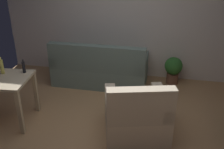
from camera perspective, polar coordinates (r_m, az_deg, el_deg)
name	(u,v)px	position (r m, az deg, el deg)	size (l,w,h in m)	color
ground_plane	(99,133)	(4.03, -2.91, -12.71)	(5.20, 4.40, 0.02)	tan
wall_rear	(124,13)	(5.45, 2.70, 13.42)	(5.20, 0.10, 2.70)	silver
couch	(100,70)	(5.28, -2.69, 1.06)	(1.88, 0.84, 0.92)	slate
potted_plant	(173,69)	(5.41, 13.42, 1.29)	(0.36, 0.36, 0.57)	brown
armchair	(137,116)	(3.82, 5.50, -9.08)	(1.09, 1.04, 0.92)	beige
bottle_squat	(2,67)	(4.35, -23.23, 1.62)	(0.06, 0.06, 0.26)	#BCB24C
bottle_dark	(24,67)	(4.27, -18.95, 1.59)	(0.05, 0.05, 0.22)	black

